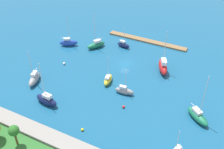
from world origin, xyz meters
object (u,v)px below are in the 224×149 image
(sailboat_blue_lone_south, at_px, (69,42))
(park_tree_west, at_px, (14,131))
(sailboat_green_mid_basin, at_px, (96,45))
(mooring_buoy_yellow, at_px, (82,130))
(mooring_buoy_red, at_px, (124,107))
(pier_dock, at_px, (147,41))
(sailboat_gray_far_south, at_px, (124,91))
(sailboat_navy_along_channel, at_px, (47,100))
(mooring_buoy_white, at_px, (64,63))
(sailboat_gray_east_end, at_px, (34,79))
(sailboat_yellow_center_basin, at_px, (108,80))
(sailboat_red_west_end, at_px, (163,66))
(sailboat_green_far_north, at_px, (198,116))
(sailboat_navy_inner_mooring, at_px, (123,45))

(sailboat_blue_lone_south, bearing_deg, park_tree_west, -98.76)
(park_tree_west, height_order, sailboat_green_mid_basin, sailboat_green_mid_basin)
(mooring_buoy_yellow, height_order, mooring_buoy_red, mooring_buoy_yellow)
(pier_dock, relative_size, mooring_buoy_red, 42.87)
(sailboat_gray_far_south, distance_m, sailboat_navy_along_channel, 19.54)
(mooring_buoy_white, bearing_deg, sailboat_gray_east_end, 79.63)
(sailboat_navy_along_channel, bearing_deg, mooring_buoy_white, -62.50)
(sailboat_yellow_center_basin, bearing_deg, park_tree_west, 156.02)
(park_tree_west, xyz_separation_m, sailboat_red_west_end, (-17.66, -39.80, -2.92))
(sailboat_red_west_end, relative_size, mooring_buoy_red, 19.40)
(sailboat_green_far_north, distance_m, sailboat_yellow_center_basin, 24.99)
(sailboat_gray_far_south, height_order, sailboat_yellow_center_basin, sailboat_yellow_center_basin)
(sailboat_yellow_center_basin, height_order, sailboat_gray_east_end, sailboat_gray_east_end)
(sailboat_green_mid_basin, distance_m, sailboat_navy_along_channel, 29.66)
(sailboat_navy_along_channel, bearing_deg, sailboat_red_west_end, -122.31)
(park_tree_west, relative_size, sailboat_gray_east_end, 0.49)
(park_tree_west, distance_m, sailboat_yellow_center_basin, 28.80)
(sailboat_green_far_north, bearing_deg, mooring_buoy_white, -147.84)
(mooring_buoy_red, relative_size, mooring_buoy_white, 0.86)
(mooring_buoy_yellow, distance_m, mooring_buoy_red, 11.88)
(sailboat_yellow_center_basin, bearing_deg, mooring_buoy_red, -143.37)
(pier_dock, xyz_separation_m, park_tree_west, (7.13, 54.43, 4.35))
(park_tree_west, distance_m, sailboat_gray_far_south, 28.52)
(sailboat_yellow_center_basin, bearing_deg, sailboat_blue_lone_south, 49.15)
(sailboat_red_west_end, distance_m, mooring_buoy_white, 29.10)
(mooring_buoy_yellow, bearing_deg, sailboat_green_far_north, -145.03)
(sailboat_green_far_north, distance_m, sailboat_blue_lone_south, 48.26)
(pier_dock, height_order, park_tree_west, park_tree_west)
(sailboat_red_west_end, bearing_deg, mooring_buoy_white, 83.74)
(pier_dock, distance_m, sailboat_gray_far_south, 29.36)
(sailboat_blue_lone_south, bearing_deg, sailboat_red_west_end, -29.22)
(sailboat_gray_far_south, height_order, sailboat_gray_east_end, sailboat_gray_east_end)
(sailboat_navy_inner_mooring, distance_m, mooring_buoy_yellow, 38.22)
(sailboat_yellow_center_basin, distance_m, sailboat_green_mid_basin, 19.37)
(sailboat_gray_far_south, relative_size, mooring_buoy_red, 11.87)
(sailboat_navy_inner_mooring, bearing_deg, mooring_buoy_white, -114.14)
(sailboat_gray_far_south, bearing_deg, sailboat_yellow_center_basin, 151.87)
(mooring_buoy_yellow, bearing_deg, mooring_buoy_red, -114.28)
(pier_dock, height_order, sailboat_green_far_north, sailboat_green_far_north)
(sailboat_yellow_center_basin, xyz_separation_m, sailboat_red_west_end, (-11.45, -11.92, 0.73))
(pier_dock, height_order, sailboat_green_mid_basin, sailboat_green_mid_basin)
(pier_dock, relative_size, sailboat_gray_far_south, 3.61)
(sailboat_green_mid_basin, relative_size, mooring_buoy_white, 16.07)
(park_tree_west, relative_size, sailboat_yellow_center_basin, 0.61)
(sailboat_green_mid_basin, height_order, mooring_buoy_white, sailboat_green_mid_basin)
(sailboat_red_west_end, relative_size, sailboat_gray_east_end, 1.22)
(sailboat_navy_inner_mooring, xyz_separation_m, sailboat_blue_lone_south, (16.61, 7.41, 0.29))
(sailboat_gray_far_south, distance_m, sailboat_red_west_end, 15.30)
(park_tree_west, relative_size, sailboat_green_far_north, 0.40)
(pier_dock, bearing_deg, sailboat_gray_east_end, 62.29)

